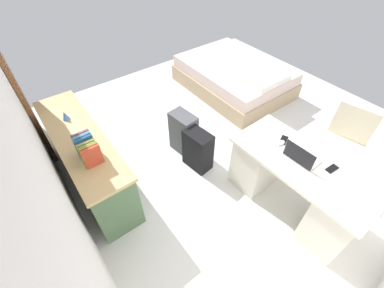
{
  "coord_description": "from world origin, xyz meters",
  "views": [
    {
      "loc": [
        -1.73,
        1.97,
        2.64
      ],
      "look_at": [
        -0.1,
        0.73,
        0.6
      ],
      "focal_mm": 24.07,
      "sensor_mm": 36.0,
      "label": 1
    }
  ],
  "objects": [
    {
      "name": "suitcase_spare_grey",
      "position": [
        0.37,
        0.52,
        0.3
      ],
      "size": [
        0.38,
        0.26,
        0.61
      ],
      "primitive_type": "cube",
      "rotation": [
        0.0,
        0.0,
        0.12
      ],
      "color": "#4C4C51",
      "rests_on": "ground_plane"
    },
    {
      "name": "bed",
      "position": [
        1.1,
        -1.12,
        0.24
      ],
      "size": [
        1.91,
        1.41,
        0.58
      ],
      "color": "tan",
      "rests_on": "ground_plane"
    },
    {
      "name": "ground_plane",
      "position": [
        0.0,
        0.0,
        0.0
      ],
      "size": [
        5.44,
        5.44,
        0.0
      ],
      "primitive_type": "plane",
      "color": "silver"
    },
    {
      "name": "door_wooden",
      "position": [
        1.67,
        2.04,
        1.02
      ],
      "size": [
        0.88,
        0.05,
        2.04
      ],
      "primitive_type": "cube",
      "color": "brown",
      "rests_on": "ground_plane"
    },
    {
      "name": "desk",
      "position": [
        -1.08,
        0.08,
        0.38
      ],
      "size": [
        1.46,
        0.7,
        0.72
      ],
      "color": "silver",
      "rests_on": "ground_plane"
    },
    {
      "name": "cell_phone_by_mouse",
      "position": [
        -0.74,
        -0.01,
        0.73
      ],
      "size": [
        0.11,
        0.15,
        0.01
      ],
      "primitive_type": "cube",
      "rotation": [
        0.0,
        0.0,
        0.4
      ],
      "color": "black",
      "rests_on": "desk"
    },
    {
      "name": "suitcase_black",
      "position": [
        0.03,
        0.55,
        0.28
      ],
      "size": [
        0.38,
        0.26,
        0.56
      ],
      "primitive_type": "cube",
      "rotation": [
        0.0,
        0.0,
        0.13
      ],
      "color": "black",
      "rests_on": "ground_plane"
    },
    {
      "name": "computer_mouse",
      "position": [
        -0.76,
        0.06,
        0.74
      ],
      "size": [
        0.06,
        0.1,
        0.03
      ],
      "primitive_type": "ellipsoid",
      "rotation": [
        0.0,
        0.0,
        0.03
      ],
      "color": "white",
      "rests_on": "desk"
    },
    {
      "name": "wall_back",
      "position": [
        0.0,
        2.12,
        1.37
      ],
      "size": [
        4.44,
        0.1,
        2.74
      ],
      "primitive_type": "cube",
      "color": "white",
      "rests_on": "ground_plane"
    },
    {
      "name": "laptop",
      "position": [
        -1.02,
        0.09,
        0.77
      ],
      "size": [
        0.32,
        0.23,
        0.21
      ],
      "color": "#B7B7BC",
      "rests_on": "desk"
    },
    {
      "name": "figurine_small",
      "position": [
        0.93,
        1.74,
        0.84
      ],
      "size": [
        0.08,
        0.08,
        0.11
      ],
      "primitive_type": "cone",
      "color": "#4C7FBF",
      "rests_on": "credenza"
    },
    {
      "name": "cell_phone_near_laptop",
      "position": [
        -1.28,
        -0.06,
        0.73
      ],
      "size": [
        0.08,
        0.14,
        0.01
      ],
      "primitive_type": "cube",
      "rotation": [
        0.0,
        0.0,
        -0.07
      ],
      "color": "black",
      "rests_on": "desk"
    },
    {
      "name": "office_chair",
      "position": [
        -1.08,
        -0.76,
        0.42
      ],
      "size": [
        0.56,
        0.56,
        0.94
      ],
      "color": "black",
      "rests_on": "ground_plane"
    },
    {
      "name": "credenza",
      "position": [
        0.6,
        1.74,
        0.39
      ],
      "size": [
        1.8,
        0.48,
        0.78
      ],
      "color": "#4C6B47",
      "rests_on": "ground_plane"
    },
    {
      "name": "book_row",
      "position": [
        0.2,
        1.74,
        0.89
      ],
      "size": [
        0.27,
        0.17,
        0.24
      ],
      "color": "#B83F27",
      "rests_on": "credenza"
    }
  ]
}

